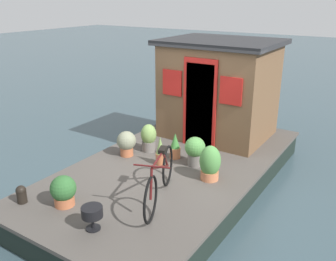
{
  "coord_description": "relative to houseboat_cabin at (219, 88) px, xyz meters",
  "views": [
    {
      "loc": [
        -5.24,
        -3.26,
        3.38
      ],
      "look_at": [
        -0.2,
        0.0,
        1.18
      ],
      "focal_mm": 39.36,
      "sensor_mm": 36.0,
      "label": 1
    }
  ],
  "objects": [
    {
      "name": "mooring_bollard",
      "position": [
        -4.2,
        1.17,
        -0.9
      ],
      "size": [
        0.15,
        0.15,
        0.28
      ],
      "color": "black",
      "rests_on": "houseboat_deck"
    },
    {
      "name": "potted_plant_thyme",
      "position": [
        -3.91,
        0.58,
        -0.8
      ],
      "size": [
        0.38,
        0.38,
        0.47
      ],
      "color": "#B2603D",
      "rests_on": "houseboat_deck"
    },
    {
      "name": "potted_plant_lavender",
      "position": [
        -2.01,
        0.95,
        -0.78
      ],
      "size": [
        0.37,
        0.37,
        0.49
      ],
      "color": "#B2603D",
      "rests_on": "houseboat_deck"
    },
    {
      "name": "bicycle",
      "position": [
        -3.05,
        -0.53,
        -0.67
      ],
      "size": [
        1.63,
        0.72,
        0.79
      ],
      "color": "black",
      "rests_on": "houseboat_deck"
    },
    {
      "name": "ground_plane",
      "position": [
        -1.8,
        0.0,
        -1.52
      ],
      "size": [
        60.0,
        60.0,
        0.0
      ],
      "primitive_type": "plane",
      "color": "#384C54"
    },
    {
      "name": "potted_plant_geranium",
      "position": [
        -1.59,
        0.1,
        -0.81
      ],
      "size": [
        0.2,
        0.2,
        0.5
      ],
      "color": "#C6754C",
      "rests_on": "houseboat_deck"
    },
    {
      "name": "potted_plant_rosemary",
      "position": [
        -1.59,
        0.72,
        -0.76
      ],
      "size": [
        0.31,
        0.31,
        0.55
      ],
      "color": "slate",
      "rests_on": "houseboat_deck"
    },
    {
      "name": "potted_plant_basil",
      "position": [
        -1.68,
        -0.36,
        -0.74
      ],
      "size": [
        0.37,
        0.37,
        0.54
      ],
      "color": "slate",
      "rests_on": "houseboat_deck"
    },
    {
      "name": "houseboat_cabin",
      "position": [
        0.0,
        0.0,
        0.0
      ],
      "size": [
        1.9,
        2.33,
        2.06
      ],
      "color": "brown",
      "rests_on": "houseboat_deck"
    },
    {
      "name": "houseboat_deck",
      "position": [
        -1.8,
        0.0,
        -1.28
      ],
      "size": [
        5.83,
        3.03,
        0.48
      ],
      "color": "#4C4742",
      "rests_on": "ground_plane"
    },
    {
      "name": "potted_plant_succulent",
      "position": [
        -1.98,
        0.18,
        -0.79
      ],
      "size": [
        0.17,
        0.17,
        0.53
      ],
      "color": "#B2603D",
      "rests_on": "houseboat_deck"
    },
    {
      "name": "charcoal_grill",
      "position": [
        -4.12,
        -0.19,
        -0.8
      ],
      "size": [
        0.28,
        0.28,
        0.33
      ],
      "color": "black",
      "rests_on": "houseboat_deck"
    },
    {
      "name": "potted_plant_ivy",
      "position": [
        -2.02,
        -0.84,
        -0.75
      ],
      "size": [
        0.36,
        0.36,
        0.6
      ],
      "color": "#C6754C",
      "rests_on": "houseboat_deck"
    }
  ]
}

